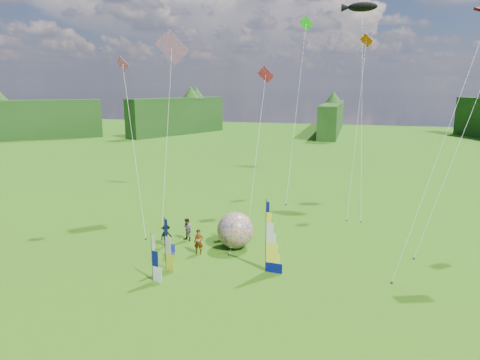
% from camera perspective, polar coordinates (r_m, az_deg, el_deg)
% --- Properties ---
extents(ground, '(220.00, 220.00, 0.00)m').
position_cam_1_polar(ground, '(25.22, -0.20, -14.37)').
color(ground, '#4B7211').
rests_on(ground, ground).
extents(treeline_ring, '(210.00, 210.00, 8.00)m').
position_cam_1_polar(treeline_ring, '(23.69, -0.21, -5.71)').
color(treeline_ring, '#234518').
rests_on(treeline_ring, ground).
extents(feather_banner_main, '(1.24, 0.22, 4.53)m').
position_cam_1_polar(feather_banner_main, '(26.57, 3.47, -7.63)').
color(feather_banner_main, '#060F62').
rests_on(feather_banner_main, ground).
extents(side_banner_left, '(0.90, 0.47, 3.37)m').
position_cam_1_polar(side_banner_left, '(27.42, -9.93, -8.45)').
color(side_banner_left, '#FFF62A').
rests_on(side_banner_left, ground).
extents(side_banner_far, '(0.87, 0.33, 2.91)m').
position_cam_1_polar(side_banner_far, '(26.11, -11.65, -10.16)').
color(side_banner_far, white).
rests_on(side_banner_far, ground).
extents(bol_inflatable, '(2.65, 2.65, 2.62)m').
position_cam_1_polar(bol_inflatable, '(30.69, -0.64, -6.70)').
color(bol_inflatable, '#001793').
rests_on(bol_inflatable, ground).
extents(spectator_a, '(0.72, 0.55, 1.75)m').
position_cam_1_polar(spectator_a, '(29.82, -5.53, -8.23)').
color(spectator_a, '#66594C').
rests_on(spectator_a, ground).
extents(spectator_b, '(0.93, 0.75, 1.71)m').
position_cam_1_polar(spectator_b, '(32.38, -7.04, -6.61)').
color(spectator_b, '#66594C').
rests_on(spectator_b, ground).
extents(spectator_c, '(0.76, 1.12, 1.62)m').
position_cam_1_polar(spectator_c, '(31.48, -9.81, -7.35)').
color(spectator_c, '#66594C').
rests_on(spectator_c, ground).
extents(spectator_d, '(1.04, 0.52, 1.71)m').
position_cam_1_polar(spectator_d, '(32.49, -2.05, -6.46)').
color(spectator_d, '#66594C').
rests_on(spectator_d, ground).
extents(camp_chair, '(0.63, 0.63, 0.96)m').
position_cam_1_polar(camp_chair, '(29.41, -9.26, -9.48)').
color(camp_chair, navy).
rests_on(camp_chair, ground).
extents(kite_whale, '(4.95, 15.96, 21.01)m').
position_cam_1_polar(kite_whale, '(42.51, 16.01, 10.81)').
color(kite_whale, black).
rests_on(kite_whale, ground).
extents(kite_rainbow_delta, '(9.83, 13.47, 17.32)m').
position_cam_1_polar(kite_rainbow_delta, '(37.37, -9.75, 8.11)').
color(kite_rainbow_delta, '#FD431B').
rests_on(kite_rainbow_delta, ground).
extents(kite_parafoil, '(11.32, 13.24, 18.13)m').
position_cam_1_polar(kite_parafoil, '(29.30, 25.73, 6.70)').
color(kite_parafoil, '#A10A10').
rests_on(kite_parafoil, ground).
extents(small_kite_red, '(3.45, 9.11, 13.73)m').
position_cam_1_polar(small_kite_red, '(38.68, 2.38, 5.75)').
color(small_kite_red, red).
rests_on(small_kite_red, ground).
extents(small_kite_orange, '(5.95, 9.59, 16.58)m').
position_cam_1_polar(small_kite_orange, '(40.01, 15.37, 7.59)').
color(small_kite_orange, '#DC4C00').
rests_on(small_kite_orange, ground).
extents(small_kite_yellow, '(9.48, 11.32, 15.56)m').
position_cam_1_polar(small_kite_yellow, '(33.74, 27.15, 4.96)').
color(small_kite_yellow, '#DDD601').
rests_on(small_kite_yellow, ground).
extents(small_kite_pink, '(8.32, 9.21, 14.26)m').
position_cam_1_polar(small_kite_pink, '(35.19, -14.04, 5.15)').
color(small_kite_pink, '#E4487E').
rests_on(small_kite_pink, ground).
extents(small_kite_green, '(5.68, 13.72, 19.53)m').
position_cam_1_polar(small_kite_green, '(45.89, 7.60, 10.34)').
color(small_kite_green, '#0CC70E').
rests_on(small_kite_green, ground).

